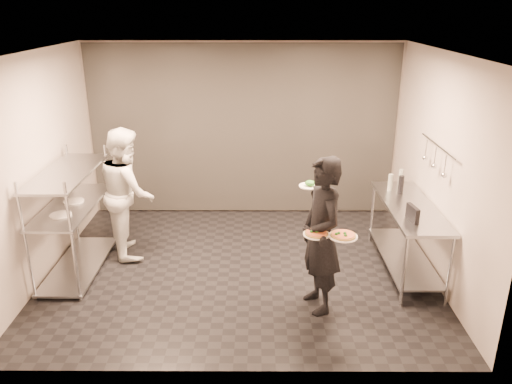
{
  "coord_description": "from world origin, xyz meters",
  "views": [
    {
      "loc": [
        0.24,
        -5.89,
        3.32
      ],
      "look_at": [
        0.22,
        -0.02,
        1.1
      ],
      "focal_mm": 35.0,
      "sensor_mm": 36.0,
      "label": 1
    }
  ],
  "objects_px": {
    "prep_counter": "(408,226)",
    "bottle_green": "(390,182)",
    "waiter": "(321,236)",
    "pass_rack": "(72,215)",
    "pizza_plate_far": "(343,235)",
    "pos_monitor": "(413,213)",
    "bottle_clear": "(401,177)",
    "salad_plate": "(310,184)",
    "pizza_plate_near": "(316,234)",
    "chef": "(128,192)",
    "bottle_dark": "(401,185)"
  },
  "relations": [
    {
      "from": "bottle_dark",
      "to": "pizza_plate_near",
      "type": "bearing_deg",
      "value": -131.06
    },
    {
      "from": "waiter",
      "to": "salad_plate",
      "type": "relative_size",
      "value": 7.23
    },
    {
      "from": "pizza_plate_near",
      "to": "pos_monitor",
      "type": "xyz_separation_m",
      "value": [
        1.2,
        0.59,
        -0.02
      ]
    },
    {
      "from": "salad_plate",
      "to": "bottle_green",
      "type": "bearing_deg",
      "value": 41.42
    },
    {
      "from": "pizza_plate_near",
      "to": "bottle_dark",
      "type": "height_order",
      "value": "bottle_dark"
    },
    {
      "from": "waiter",
      "to": "bottle_green",
      "type": "relative_size",
      "value": 7.78
    },
    {
      "from": "salad_plate",
      "to": "bottle_dark",
      "type": "xyz_separation_m",
      "value": [
        1.33,
        0.95,
        -0.35
      ]
    },
    {
      "from": "waiter",
      "to": "bottle_green",
      "type": "height_order",
      "value": "waiter"
    },
    {
      "from": "waiter",
      "to": "chef",
      "type": "height_order",
      "value": "waiter"
    },
    {
      "from": "waiter",
      "to": "pass_rack",
      "type": "bearing_deg",
      "value": -122.62
    },
    {
      "from": "bottle_green",
      "to": "pizza_plate_far",
      "type": "bearing_deg",
      "value": -118.67
    },
    {
      "from": "bottle_clear",
      "to": "bottle_dark",
      "type": "height_order",
      "value": "bottle_dark"
    },
    {
      "from": "waiter",
      "to": "pizza_plate_far",
      "type": "relative_size",
      "value": 5.93
    },
    {
      "from": "bottle_dark",
      "to": "bottle_clear",
      "type": "bearing_deg",
      "value": 74.94
    },
    {
      "from": "chef",
      "to": "bottle_clear",
      "type": "relative_size",
      "value": 8.41
    },
    {
      "from": "prep_counter",
      "to": "chef",
      "type": "bearing_deg",
      "value": 172.3
    },
    {
      "from": "pos_monitor",
      "to": "bottle_green",
      "type": "relative_size",
      "value": 1.1
    },
    {
      "from": "pizza_plate_far",
      "to": "pos_monitor",
      "type": "distance_m",
      "value": 1.12
    },
    {
      "from": "prep_counter",
      "to": "pizza_plate_far",
      "type": "relative_size",
      "value": 5.87
    },
    {
      "from": "prep_counter",
      "to": "pos_monitor",
      "type": "relative_size",
      "value": 6.98
    },
    {
      "from": "salad_plate",
      "to": "pos_monitor",
      "type": "xyz_separation_m",
      "value": [
        1.23,
        0.05,
        -0.38
      ]
    },
    {
      "from": "chef",
      "to": "waiter",
      "type": "bearing_deg",
      "value": -138.93
    },
    {
      "from": "pass_rack",
      "to": "pizza_plate_far",
      "type": "bearing_deg",
      "value": -18.96
    },
    {
      "from": "prep_counter",
      "to": "bottle_green",
      "type": "height_order",
      "value": "bottle_green"
    },
    {
      "from": "pizza_plate_far",
      "to": "bottle_dark",
      "type": "relative_size",
      "value": 1.23
    },
    {
      "from": "pass_rack",
      "to": "bottle_dark",
      "type": "relative_size",
      "value": 6.4
    },
    {
      "from": "pizza_plate_far",
      "to": "bottle_clear",
      "type": "xyz_separation_m",
      "value": [
        1.13,
        1.93,
        -0.01
      ]
    },
    {
      "from": "prep_counter",
      "to": "waiter",
      "type": "bearing_deg",
      "value": -144.39
    },
    {
      "from": "pizza_plate_far",
      "to": "chef",
      "type": "bearing_deg",
      "value": 148.67
    },
    {
      "from": "pizza_plate_near",
      "to": "salad_plate",
      "type": "xyz_separation_m",
      "value": [
        -0.03,
        0.54,
        0.36
      ]
    },
    {
      "from": "salad_plate",
      "to": "bottle_clear",
      "type": "distance_m",
      "value": 2.0
    },
    {
      "from": "salad_plate",
      "to": "bottle_dark",
      "type": "relative_size",
      "value": 1.01
    },
    {
      "from": "prep_counter",
      "to": "pos_monitor",
      "type": "height_order",
      "value": "pos_monitor"
    },
    {
      "from": "waiter",
      "to": "pizza_plate_near",
      "type": "height_order",
      "value": "waiter"
    },
    {
      "from": "pass_rack",
      "to": "chef",
      "type": "height_order",
      "value": "chef"
    },
    {
      "from": "pass_rack",
      "to": "salad_plate",
      "type": "xyz_separation_m",
      "value": [
        2.98,
        -0.54,
        0.63
      ]
    },
    {
      "from": "chef",
      "to": "pizza_plate_far",
      "type": "distance_m",
      "value": 3.15
    },
    {
      "from": "pos_monitor",
      "to": "bottle_clear",
      "type": "relative_size",
      "value": 1.2
    },
    {
      "from": "pass_rack",
      "to": "bottle_green",
      "type": "relative_size",
      "value": 6.84
    },
    {
      "from": "pass_rack",
      "to": "pos_monitor",
      "type": "bearing_deg",
      "value": -6.61
    },
    {
      "from": "waiter",
      "to": "bottle_dark",
      "type": "xyz_separation_m",
      "value": [
        1.22,
        1.3,
        0.14
      ]
    },
    {
      "from": "pos_monitor",
      "to": "bottle_dark",
      "type": "height_order",
      "value": "bottle_dark"
    },
    {
      "from": "bottle_clear",
      "to": "pizza_plate_near",
      "type": "bearing_deg",
      "value": -126.72
    },
    {
      "from": "prep_counter",
      "to": "bottle_clear",
      "type": "distance_m",
      "value": 0.9
    },
    {
      "from": "waiter",
      "to": "bottle_clear",
      "type": "bearing_deg",
      "value": 125.23
    },
    {
      "from": "chef",
      "to": "bottle_dark",
      "type": "bearing_deg",
      "value": -111.2
    },
    {
      "from": "chef",
      "to": "bottle_clear",
      "type": "height_order",
      "value": "chef"
    },
    {
      "from": "chef",
      "to": "salad_plate",
      "type": "height_order",
      "value": "chef"
    },
    {
      "from": "bottle_green",
      "to": "bottle_dark",
      "type": "height_order",
      "value": "bottle_dark"
    },
    {
      "from": "pizza_plate_near",
      "to": "pos_monitor",
      "type": "distance_m",
      "value": 1.33
    }
  ]
}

